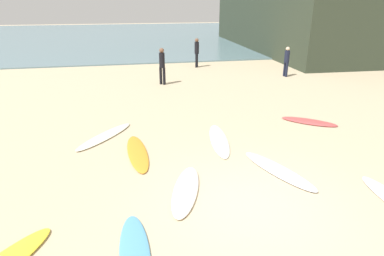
{
  "coord_description": "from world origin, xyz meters",
  "views": [
    {
      "loc": [
        -2.43,
        -5.49,
        4.05
      ],
      "look_at": [
        -0.47,
        3.92,
        0.3
      ],
      "focal_mm": 30.72,
      "sensor_mm": 36.0,
      "label": 1
    }
  ],
  "objects_px": {
    "surfboard_4": "(186,190)",
    "surfboard_7": "(137,153)",
    "beachgoer_near": "(162,64)",
    "surfboard_8": "(219,140)",
    "beachgoer_far": "(197,51)",
    "beachgoer_mid": "(287,60)",
    "surfboard_2": "(105,136)",
    "surfboard_1": "(309,121)",
    "surfboard_6": "(278,170)",
    "surfboard_5": "(135,255)"
  },
  "relations": [
    {
      "from": "surfboard_4",
      "to": "beachgoer_far",
      "type": "xyz_separation_m",
      "value": [
        3.47,
        14.45,
        0.98
      ]
    },
    {
      "from": "surfboard_6",
      "to": "beachgoer_near",
      "type": "height_order",
      "value": "beachgoer_near"
    },
    {
      "from": "surfboard_7",
      "to": "beachgoer_near",
      "type": "height_order",
      "value": "beachgoer_near"
    },
    {
      "from": "surfboard_8",
      "to": "surfboard_6",
      "type": "bearing_deg",
      "value": 121.8
    },
    {
      "from": "surfboard_5",
      "to": "beachgoer_near",
      "type": "bearing_deg",
      "value": 80.24
    },
    {
      "from": "beachgoer_near",
      "to": "surfboard_4",
      "type": "bearing_deg",
      "value": -56.97
    },
    {
      "from": "surfboard_7",
      "to": "beachgoer_far",
      "type": "xyz_separation_m",
      "value": [
        4.44,
        12.24,
        0.99
      ]
    },
    {
      "from": "surfboard_5",
      "to": "surfboard_7",
      "type": "relative_size",
      "value": 0.89
    },
    {
      "from": "surfboard_2",
      "to": "beachgoer_far",
      "type": "bearing_deg",
      "value": 100.91
    },
    {
      "from": "surfboard_6",
      "to": "beachgoer_near",
      "type": "distance_m",
      "value": 10.01
    },
    {
      "from": "surfboard_7",
      "to": "beachgoer_far",
      "type": "bearing_deg",
      "value": 66.47
    },
    {
      "from": "surfboard_6",
      "to": "beachgoer_far",
      "type": "relative_size",
      "value": 1.33
    },
    {
      "from": "surfboard_6",
      "to": "beachgoer_far",
      "type": "xyz_separation_m",
      "value": [
        1.01,
        14.01,
        0.99
      ]
    },
    {
      "from": "surfboard_1",
      "to": "surfboard_8",
      "type": "relative_size",
      "value": 0.73
    },
    {
      "from": "surfboard_6",
      "to": "surfboard_8",
      "type": "xyz_separation_m",
      "value": [
        -0.92,
        2.17,
        -0.01
      ]
    },
    {
      "from": "surfboard_6",
      "to": "surfboard_1",
      "type": "bearing_deg",
      "value": 29.79
    },
    {
      "from": "surfboard_1",
      "to": "surfboard_6",
      "type": "bearing_deg",
      "value": -1.26
    },
    {
      "from": "surfboard_5",
      "to": "surfboard_8",
      "type": "xyz_separation_m",
      "value": [
        2.76,
        4.44,
        -0.01
      ]
    },
    {
      "from": "beachgoer_near",
      "to": "beachgoer_far",
      "type": "xyz_separation_m",
      "value": [
        2.73,
        4.2,
        -0.01
      ]
    },
    {
      "from": "surfboard_5",
      "to": "beachgoer_near",
      "type": "xyz_separation_m",
      "value": [
        1.96,
        12.07,
        1.0
      ]
    },
    {
      "from": "surfboard_2",
      "to": "beachgoer_far",
      "type": "xyz_separation_m",
      "value": [
        5.38,
        10.8,
        0.99
      ]
    },
    {
      "from": "surfboard_4",
      "to": "surfboard_8",
      "type": "bearing_deg",
      "value": -102.39
    },
    {
      "from": "surfboard_4",
      "to": "surfboard_6",
      "type": "height_order",
      "value": "surfboard_4"
    },
    {
      "from": "surfboard_2",
      "to": "surfboard_8",
      "type": "height_order",
      "value": "surfboard_2"
    },
    {
      "from": "surfboard_4",
      "to": "surfboard_7",
      "type": "bearing_deg",
      "value": -48.12
    },
    {
      "from": "surfboard_7",
      "to": "beachgoer_mid",
      "type": "relative_size",
      "value": 1.51
    },
    {
      "from": "surfboard_2",
      "to": "beachgoer_mid",
      "type": "height_order",
      "value": "beachgoer_mid"
    },
    {
      "from": "surfboard_7",
      "to": "beachgoer_near",
      "type": "distance_m",
      "value": 8.28
    },
    {
      "from": "beachgoer_mid",
      "to": "surfboard_7",
      "type": "bearing_deg",
      "value": 127.69
    },
    {
      "from": "surfboard_6",
      "to": "surfboard_8",
      "type": "relative_size",
      "value": 0.93
    },
    {
      "from": "surfboard_4",
      "to": "beachgoer_mid",
      "type": "bearing_deg",
      "value": -107.88
    },
    {
      "from": "surfboard_8",
      "to": "beachgoer_mid",
      "type": "distance_m",
      "value": 10.26
    },
    {
      "from": "surfboard_8",
      "to": "beachgoer_near",
      "type": "xyz_separation_m",
      "value": [
        -0.8,
        7.64,
        1.01
      ]
    },
    {
      "from": "surfboard_6",
      "to": "surfboard_7",
      "type": "bearing_deg",
      "value": 133.27
    },
    {
      "from": "surfboard_5",
      "to": "surfboard_6",
      "type": "bearing_deg",
      "value": 31.03
    },
    {
      "from": "surfboard_4",
      "to": "surfboard_7",
      "type": "height_order",
      "value": "surfboard_4"
    },
    {
      "from": "surfboard_1",
      "to": "surfboard_8",
      "type": "height_order",
      "value": "surfboard_1"
    },
    {
      "from": "surfboard_5",
      "to": "beachgoer_near",
      "type": "height_order",
      "value": "beachgoer_near"
    },
    {
      "from": "surfboard_5",
      "to": "surfboard_6",
      "type": "distance_m",
      "value": 4.33
    },
    {
      "from": "surfboard_5",
      "to": "beachgoer_far",
      "type": "xyz_separation_m",
      "value": [
        4.69,
        16.27,
        0.99
      ]
    },
    {
      "from": "surfboard_1",
      "to": "surfboard_2",
      "type": "distance_m",
      "value": 7.04
    },
    {
      "from": "beachgoer_mid",
      "to": "beachgoer_far",
      "type": "xyz_separation_m",
      "value": [
        -4.32,
        3.75,
        0.11
      ]
    },
    {
      "from": "beachgoer_mid",
      "to": "beachgoer_far",
      "type": "bearing_deg",
      "value": 42.63
    },
    {
      "from": "surfboard_1",
      "to": "surfboard_5",
      "type": "bearing_deg",
      "value": -10.38
    },
    {
      "from": "surfboard_2",
      "to": "surfboard_4",
      "type": "distance_m",
      "value": 4.12
    },
    {
      "from": "surfboard_7",
      "to": "surfboard_8",
      "type": "bearing_deg",
      "value": 5.61
    },
    {
      "from": "surfboard_2",
      "to": "surfboard_5",
      "type": "distance_m",
      "value": 5.52
    },
    {
      "from": "surfboard_1",
      "to": "surfboard_2",
      "type": "bearing_deg",
      "value": -51.45
    },
    {
      "from": "surfboard_1",
      "to": "beachgoer_mid",
      "type": "height_order",
      "value": "beachgoer_mid"
    },
    {
      "from": "surfboard_6",
      "to": "beachgoer_mid",
      "type": "bearing_deg",
      "value": 43.06
    }
  ]
}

